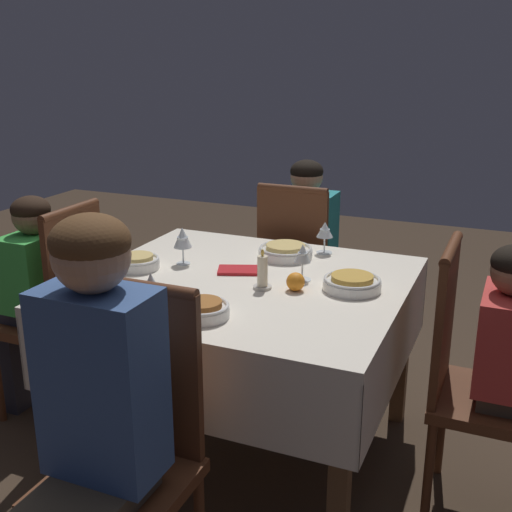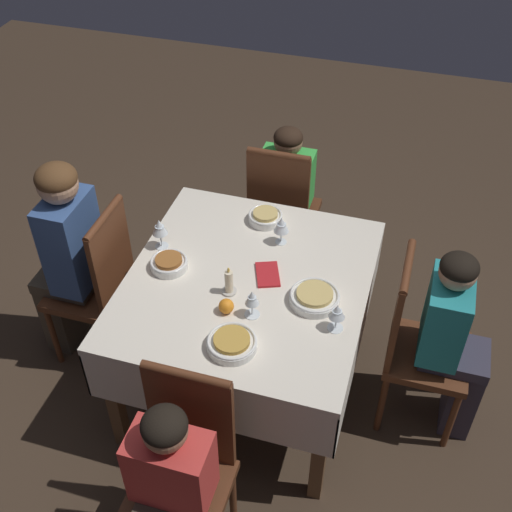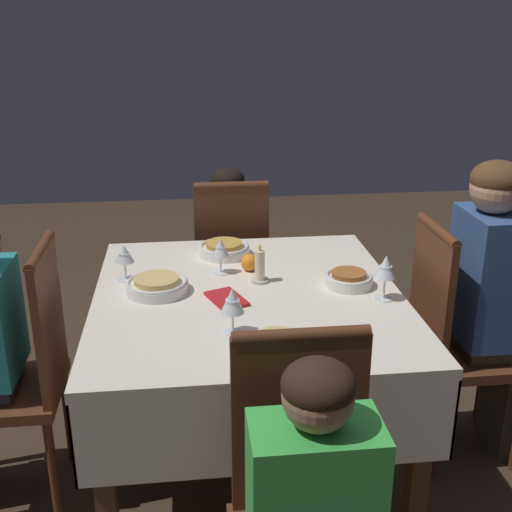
# 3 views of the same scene
# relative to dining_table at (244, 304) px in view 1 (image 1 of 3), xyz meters

# --- Properties ---
(ground_plane) EXTENTS (8.00, 8.00, 0.00)m
(ground_plane) POSITION_rel_dining_table_xyz_m (0.00, 0.00, -0.64)
(ground_plane) COLOR #3D2D21
(dining_table) EXTENTS (1.20, 1.10, 0.74)m
(dining_table) POSITION_rel_dining_table_xyz_m (0.00, 0.00, 0.00)
(dining_table) COLOR silver
(dining_table) RESTS_ON ground_plane
(chair_south) EXTENTS (0.38, 0.38, 0.97)m
(chair_south) POSITION_rel_dining_table_xyz_m (0.01, -0.79, -0.12)
(chair_south) COLOR #562D19
(chair_south) RESTS_ON ground_plane
(chair_north) EXTENTS (0.38, 0.38, 0.97)m
(chair_north) POSITION_rel_dining_table_xyz_m (-0.06, 0.79, -0.12)
(chair_north) COLOR #562D19
(chair_north) RESTS_ON ground_plane
(chair_west) EXTENTS (0.38, 0.38, 0.97)m
(chair_west) POSITION_rel_dining_table_xyz_m (-0.84, -0.06, -0.12)
(chair_west) COLOR #562D19
(chair_west) RESTS_ON ground_plane
(chair_east) EXTENTS (0.38, 0.38, 0.97)m
(chair_east) POSITION_rel_dining_table_xyz_m (0.84, -0.00, -0.12)
(chair_east) COLOR #562D19
(chair_east) RESTS_ON ground_plane
(person_adult_denim) EXTENTS (0.30, 0.34, 1.20)m
(person_adult_denim) POSITION_rel_dining_table_xyz_m (0.01, -0.94, 0.04)
(person_adult_denim) COLOR #4C4233
(person_adult_denim) RESTS_ON ground_plane
(person_child_teal) EXTENTS (0.30, 0.33, 1.06)m
(person_child_teal) POSITION_rel_dining_table_xyz_m (-0.06, 0.95, -0.06)
(person_child_teal) COLOR #383342
(person_child_teal) RESTS_ON ground_plane
(person_child_green) EXTENTS (0.33, 0.30, 0.99)m
(person_child_green) POSITION_rel_dining_table_xyz_m (-1.01, -0.06, -0.10)
(person_child_green) COLOR #282833
(person_child_green) RESTS_ON ground_plane
(bowl_south) EXTENTS (0.18, 0.18, 0.06)m
(bowl_south) POSITION_rel_dining_table_xyz_m (0.02, -0.38, 0.12)
(bowl_south) COLOR white
(bowl_south) RESTS_ON dining_table
(wine_glass_south) EXTENTS (0.07, 0.07, 0.16)m
(wine_glass_south) POSITION_rel_dining_table_xyz_m (-0.11, -0.47, 0.21)
(wine_glass_south) COLOR white
(wine_glass_south) RESTS_ON dining_table
(bowl_north) EXTENTS (0.22, 0.22, 0.06)m
(bowl_north) POSITION_rel_dining_table_xyz_m (0.05, 0.32, 0.12)
(bowl_north) COLOR white
(bowl_north) RESTS_ON dining_table
(wine_glass_north) EXTENTS (0.07, 0.07, 0.14)m
(wine_glass_north) POSITION_rel_dining_table_xyz_m (0.18, 0.44, 0.19)
(wine_glass_north) COLOR white
(wine_glass_north) RESTS_ON dining_table
(bowl_west) EXTENTS (0.17, 0.17, 0.06)m
(bowl_west) POSITION_rel_dining_table_xyz_m (-0.44, -0.04, 0.12)
(bowl_west) COLOR white
(bowl_west) RESTS_ON dining_table
(wine_glass_west) EXTENTS (0.07, 0.07, 0.15)m
(wine_glass_west) POSITION_rel_dining_table_xyz_m (-0.30, 0.08, 0.20)
(wine_glass_west) COLOR white
(wine_glass_west) RESTS_ON dining_table
(bowl_east) EXTENTS (0.21, 0.21, 0.06)m
(bowl_east) POSITION_rel_dining_table_xyz_m (0.40, 0.06, 0.12)
(bowl_east) COLOR white
(bowl_east) RESTS_ON dining_table
(wine_glass_east) EXTENTS (0.07, 0.07, 0.14)m
(wine_glass_east) POSITION_rel_dining_table_xyz_m (0.20, 0.08, 0.20)
(wine_glass_east) COLOR white
(wine_glass_east) RESTS_ON dining_table
(candle_centerpiece) EXTENTS (0.07, 0.07, 0.15)m
(candle_centerpiece) POSITION_rel_dining_table_xyz_m (0.10, -0.05, 0.15)
(candle_centerpiece) COLOR beige
(candle_centerpiece) RESTS_ON dining_table
(orange_fruit) EXTENTS (0.07, 0.07, 0.07)m
(orange_fruit) POSITION_rel_dining_table_xyz_m (0.22, -0.03, 0.13)
(orange_fruit) COLOR orange
(orange_fruit) RESTS_ON dining_table
(napkin_red_folded) EXTENTS (0.19, 0.16, 0.01)m
(napkin_red_folded) POSITION_rel_dining_table_xyz_m (-0.05, 0.08, 0.10)
(napkin_red_folded) COLOR red
(napkin_red_folded) RESTS_ON dining_table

